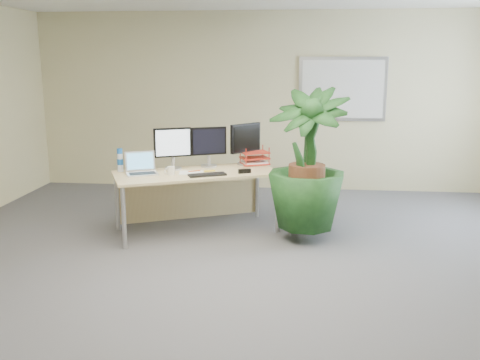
# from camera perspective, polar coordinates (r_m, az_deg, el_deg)

# --- Properties ---
(floor) EXTENTS (8.00, 8.00, 0.00)m
(floor) POSITION_cam_1_polar(r_m,az_deg,el_deg) (4.69, -0.89, -12.19)
(floor) COLOR #48484D
(floor) RESTS_ON ground
(back_wall) EXTENTS (7.00, 0.04, 2.70)m
(back_wall) POSITION_cam_1_polar(r_m,az_deg,el_deg) (8.27, 2.40, 8.33)
(back_wall) COLOR #C7BD8C
(back_wall) RESTS_ON floor
(whiteboard) EXTENTS (1.30, 0.04, 0.95)m
(whiteboard) POSITION_cam_1_polar(r_m,az_deg,el_deg) (8.23, 10.88, 9.50)
(whiteboard) COLOR #B0B0B5
(whiteboard) RESTS_ON back_wall
(desk) EXTENTS (2.01, 1.47, 0.71)m
(desk) POSITION_cam_1_polar(r_m,az_deg,el_deg) (6.30, -4.90, -0.30)
(desk) COLOR tan
(desk) RESTS_ON floor
(floor_plant) EXTENTS (1.09, 1.09, 1.50)m
(floor_plant) POSITION_cam_1_polar(r_m,az_deg,el_deg) (5.90, 7.13, 0.61)
(floor_plant) COLOR #143715
(floor_plant) RESTS_ON floor
(monitor_left) EXTENTS (0.42, 0.22, 0.49)m
(monitor_left) POSITION_cam_1_polar(r_m,az_deg,el_deg) (6.32, -7.20, 3.65)
(monitor_left) COLOR #A8A8AC
(monitor_left) RESTS_ON desk
(monitor_right) EXTENTS (0.41, 0.21, 0.48)m
(monitor_right) POSITION_cam_1_polar(r_m,az_deg,el_deg) (6.44, -3.36, 3.84)
(monitor_right) COLOR #A8A8AC
(monitor_right) RESTS_ON desk
(monitor_dark) EXTENTS (0.34, 0.37, 0.51)m
(monitor_dark) POSITION_cam_1_polar(r_m,az_deg,el_deg) (6.55, 0.61, 4.16)
(monitor_dark) COLOR #A8A8AC
(monitor_dark) RESTS_ON desk
(laptop) EXTENTS (0.43, 0.41, 0.24)m
(laptop) POSITION_cam_1_polar(r_m,az_deg,el_deg) (6.16, -10.48, 1.22)
(laptop) COLOR silver
(laptop) RESTS_ON desk
(keyboard) EXTENTS (0.44, 0.30, 0.02)m
(keyboard) POSITION_cam_1_polar(r_m,az_deg,el_deg) (5.97, -3.51, 0.57)
(keyboard) COLOR black
(keyboard) RESTS_ON desk
(coffee_mug) EXTENTS (0.12, 0.08, 0.09)m
(coffee_mug) POSITION_cam_1_polar(r_m,az_deg,el_deg) (6.05, -7.40, 0.99)
(coffee_mug) COLOR silver
(coffee_mug) RESTS_ON desk
(spiral_notebook) EXTENTS (0.30, 0.24, 0.01)m
(spiral_notebook) POSITION_cam_1_polar(r_m,az_deg,el_deg) (6.12, -5.23, 0.78)
(spiral_notebook) COLOR white
(spiral_notebook) RESTS_ON desk
(orange_pen) EXTENTS (0.13, 0.09, 0.01)m
(orange_pen) POSITION_cam_1_polar(r_m,az_deg,el_deg) (6.15, -4.90, 0.96)
(orange_pen) COLOR #DC5018
(orange_pen) RESTS_ON spiral_notebook
(yellow_highlighter) EXTENTS (0.13, 0.07, 0.02)m
(yellow_highlighter) POSITION_cam_1_polar(r_m,az_deg,el_deg) (6.19, -3.25, 0.98)
(yellow_highlighter) COLOR yellow
(yellow_highlighter) RESTS_ON desk
(water_bottle) EXTENTS (0.07, 0.07, 0.27)m
(water_bottle) POSITION_cam_1_polar(r_m,az_deg,el_deg) (6.31, -12.67, 2.03)
(water_bottle) COLOR white
(water_bottle) RESTS_ON desk
(letter_tray) EXTENTS (0.40, 0.36, 0.15)m
(letter_tray) POSITION_cam_1_polar(r_m,az_deg,el_deg) (6.59, 1.56, 2.26)
(letter_tray) COLOR #B42616
(letter_tray) RESTS_ON desk
(stapler) EXTENTS (0.15, 0.10, 0.05)m
(stapler) POSITION_cam_1_polar(r_m,az_deg,el_deg) (6.09, 0.49, 0.96)
(stapler) COLOR black
(stapler) RESTS_ON desk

